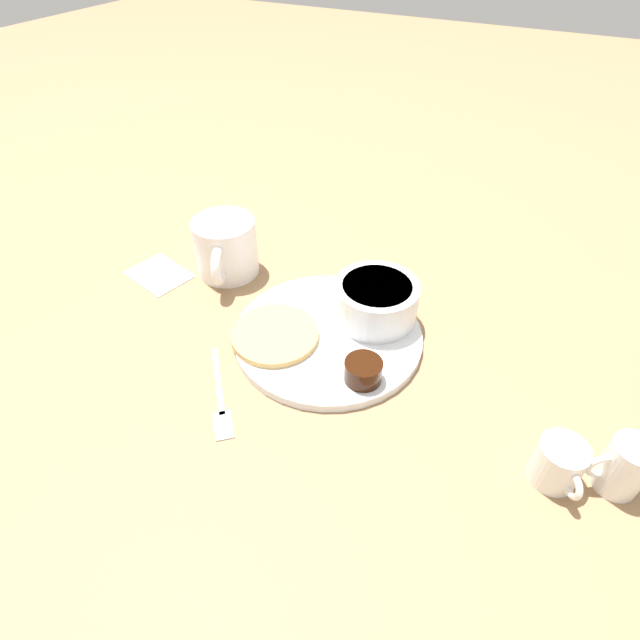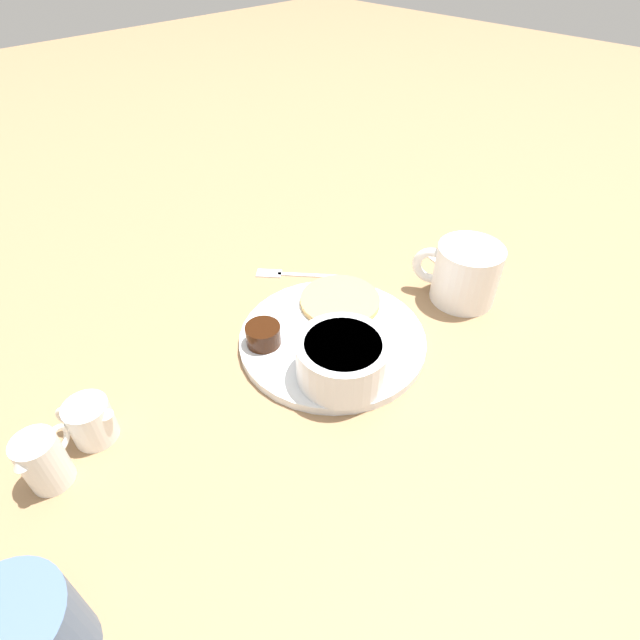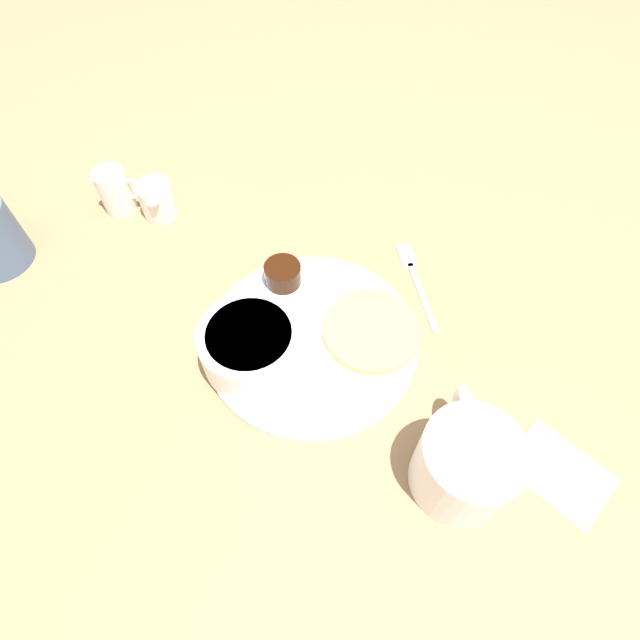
{
  "view_description": "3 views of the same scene",
  "coord_description": "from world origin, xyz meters",
  "px_view_note": "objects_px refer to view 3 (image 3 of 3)",
  "views": [
    {
      "loc": [
        -0.21,
        0.43,
        0.46
      ],
      "look_at": [
        0.01,
        0.0,
        0.03
      ],
      "focal_mm": 28.0,
      "sensor_mm": 36.0,
      "label": 1
    },
    {
      "loc": [
        -0.35,
        -0.33,
        0.46
      ],
      "look_at": [
        -0.01,
        0.01,
        0.04
      ],
      "focal_mm": 28.0,
      "sensor_mm": 36.0,
      "label": 2
    },
    {
      "loc": [
        0.16,
        -0.26,
        0.5
      ],
      "look_at": [
        0.01,
        0.01,
        0.04
      ],
      "focal_mm": 28.0,
      "sensor_mm": 36.0,
      "label": 3
    }
  ],
  "objects_px": {
    "plate": "(312,340)",
    "fork": "(414,275)",
    "creamer_pitcher_far": "(115,190)",
    "bowl": "(251,345)",
    "coffee_mug": "(464,463)",
    "creamer_pitcher_near": "(157,199)"
  },
  "relations": [
    {
      "from": "coffee_mug",
      "to": "creamer_pitcher_near",
      "type": "height_order",
      "value": "coffee_mug"
    },
    {
      "from": "bowl",
      "to": "creamer_pitcher_near",
      "type": "xyz_separation_m",
      "value": [
        -0.25,
        0.14,
        -0.01
      ]
    },
    {
      "from": "creamer_pitcher_near",
      "to": "creamer_pitcher_far",
      "type": "bearing_deg",
      "value": -160.45
    },
    {
      "from": "plate",
      "to": "creamer_pitcher_near",
      "type": "height_order",
      "value": "creamer_pitcher_near"
    },
    {
      "from": "coffee_mug",
      "to": "creamer_pitcher_near",
      "type": "bearing_deg",
      "value": 163.68
    },
    {
      "from": "creamer_pitcher_near",
      "to": "fork",
      "type": "distance_m",
      "value": 0.37
    },
    {
      "from": "plate",
      "to": "fork",
      "type": "height_order",
      "value": "plate"
    },
    {
      "from": "bowl",
      "to": "fork",
      "type": "bearing_deg",
      "value": 63.2
    },
    {
      "from": "creamer_pitcher_far",
      "to": "fork",
      "type": "relative_size",
      "value": 0.56
    },
    {
      "from": "bowl",
      "to": "coffee_mug",
      "type": "relative_size",
      "value": 0.92
    },
    {
      "from": "plate",
      "to": "coffee_mug",
      "type": "relative_size",
      "value": 2.04
    },
    {
      "from": "plate",
      "to": "creamer_pitcher_far",
      "type": "bearing_deg",
      "value": 170.16
    },
    {
      "from": "coffee_mug",
      "to": "creamer_pitcher_near",
      "type": "relative_size",
      "value": 2.0
    },
    {
      "from": "plate",
      "to": "creamer_pitcher_far",
      "type": "height_order",
      "value": "creamer_pitcher_far"
    },
    {
      "from": "fork",
      "to": "bowl",
      "type": "bearing_deg",
      "value": -116.8
    },
    {
      "from": "plate",
      "to": "creamer_pitcher_far",
      "type": "xyz_separation_m",
      "value": [
        -0.35,
        0.06,
        0.03
      ]
    },
    {
      "from": "plate",
      "to": "fork",
      "type": "relative_size",
      "value": 2.11
    },
    {
      "from": "fork",
      "to": "creamer_pitcher_near",
      "type": "bearing_deg",
      "value": -168.46
    },
    {
      "from": "plate",
      "to": "fork",
      "type": "bearing_deg",
      "value": 67.42
    },
    {
      "from": "fork",
      "to": "creamer_pitcher_far",
      "type": "bearing_deg",
      "value": -167.34
    },
    {
      "from": "bowl",
      "to": "creamer_pitcher_near",
      "type": "relative_size",
      "value": 1.84
    },
    {
      "from": "bowl",
      "to": "creamer_pitcher_near",
      "type": "distance_m",
      "value": 0.29
    }
  ]
}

